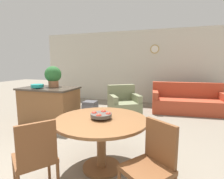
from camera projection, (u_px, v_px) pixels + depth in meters
name	position (u px, v px, depth m)	size (l,w,h in m)	color
wall_back	(140.00, 67.00, 6.61)	(8.00, 0.09, 2.70)	beige
dining_table	(101.00, 130.00, 2.40)	(1.26, 1.26, 0.73)	brown
dining_chair_near_left	(36.00, 155.00, 1.87)	(0.59, 0.59, 0.90)	brown
dining_chair_near_right	(152.00, 162.00, 1.75)	(0.59, 0.59, 0.90)	brown
fruit_bowl	(101.00, 115.00, 2.37)	(0.29, 0.29, 0.10)	#4C4742
kitchen_island	(50.00, 105.00, 4.30)	(1.34, 0.83, 0.90)	brown
teal_bowl	(37.00, 86.00, 4.07)	(0.28, 0.28, 0.10)	teal
potted_plant	(53.00, 75.00, 4.33)	(0.40, 0.40, 0.51)	#A36642
trash_bin	(90.00, 114.00, 4.10)	(0.31, 0.28, 0.61)	#56565B
couch	(187.00, 102.00, 5.32)	(2.16, 1.06, 0.89)	#B24228
armchair	(124.00, 105.00, 5.05)	(1.11, 1.11, 0.85)	#7A7F5B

